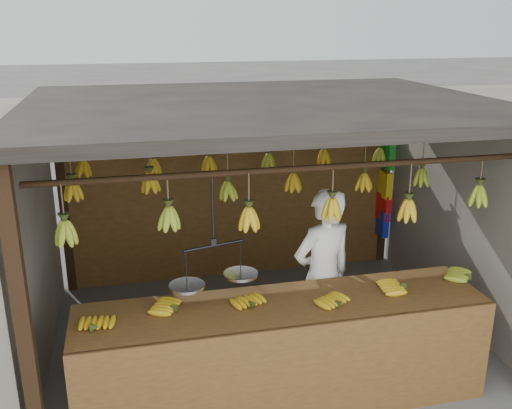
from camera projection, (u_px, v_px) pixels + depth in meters
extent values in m
plane|color=#5B5B57|center=(263.00, 331.00, 5.95)|extent=(80.00, 80.00, 0.00)
cube|color=black|center=(24.00, 329.00, 3.77)|extent=(0.10, 0.10, 2.30)
cube|color=black|center=(63.00, 198.00, 6.55)|extent=(0.10, 0.10, 2.30)
cube|color=black|center=(384.00, 177.00, 7.42)|extent=(0.10, 0.10, 2.30)
cube|color=black|center=(263.00, 106.00, 5.23)|extent=(4.30, 3.30, 0.10)
cylinder|color=black|center=(294.00, 169.00, 4.41)|extent=(4.00, 0.05, 0.05)
cylinder|color=black|center=(263.00, 143.00, 5.33)|extent=(4.00, 0.05, 0.05)
cylinder|color=black|center=(242.00, 125.00, 6.26)|extent=(4.00, 0.05, 0.05)
cube|color=brown|center=(234.00, 206.00, 7.06)|extent=(4.00, 0.06, 1.80)
cube|color=brown|center=(284.00, 308.00, 4.65)|extent=(3.37, 0.75, 0.08)
cube|color=brown|center=(296.00, 378.00, 4.42)|extent=(3.37, 0.04, 0.90)
cube|color=black|center=(85.00, 408.00, 4.14)|extent=(0.07, 0.07, 0.82)
cube|color=black|center=(473.00, 353.00, 4.83)|extent=(0.07, 0.07, 0.82)
cube|color=black|center=(89.00, 359.00, 4.74)|extent=(0.07, 0.07, 0.82)
cube|color=black|center=(434.00, 316.00, 5.43)|extent=(0.07, 0.07, 0.82)
ellipsoid|color=gold|center=(95.00, 329.00, 4.20)|extent=(0.21, 0.26, 0.06)
ellipsoid|color=gold|center=(176.00, 308.00, 4.51)|extent=(0.30, 0.27, 0.06)
ellipsoid|color=gold|center=(254.00, 305.00, 4.55)|extent=(0.25, 0.29, 0.06)
ellipsoid|color=gold|center=(340.00, 304.00, 4.56)|extent=(0.27, 0.30, 0.06)
ellipsoid|color=gold|center=(402.00, 286.00, 4.87)|extent=(0.25, 0.20, 0.06)
ellipsoid|color=#92A523|center=(468.00, 277.00, 5.05)|extent=(0.30, 0.29, 0.06)
ellipsoid|color=#92A523|center=(66.00, 233.00, 4.13)|extent=(0.16, 0.16, 0.28)
ellipsoid|color=#92A523|center=(169.00, 218.00, 4.32)|extent=(0.16, 0.16, 0.28)
ellipsoid|color=gold|center=(249.00, 219.00, 4.41)|extent=(0.16, 0.16, 0.28)
ellipsoid|color=gold|center=(332.00, 209.00, 4.60)|extent=(0.16, 0.16, 0.28)
ellipsoid|color=gold|center=(408.00, 210.00, 4.73)|extent=(0.16, 0.16, 0.28)
ellipsoid|color=#92A523|center=(478.00, 195.00, 4.89)|extent=(0.16, 0.16, 0.28)
ellipsoid|color=gold|center=(73.00, 190.00, 5.03)|extent=(0.16, 0.16, 0.28)
ellipsoid|color=gold|center=(150.00, 183.00, 5.22)|extent=(0.16, 0.16, 0.28)
ellipsoid|color=#92A523|center=(228.00, 191.00, 5.36)|extent=(0.16, 0.16, 0.28)
ellipsoid|color=gold|center=(293.00, 182.00, 5.55)|extent=(0.16, 0.16, 0.28)
ellipsoid|color=gold|center=(364.00, 182.00, 5.68)|extent=(0.16, 0.16, 0.28)
ellipsoid|color=#92A523|center=(421.00, 177.00, 5.85)|extent=(0.16, 0.16, 0.28)
ellipsoid|color=gold|center=(83.00, 168.00, 5.99)|extent=(0.16, 0.16, 0.28)
ellipsoid|color=gold|center=(153.00, 167.00, 6.14)|extent=(0.16, 0.16, 0.28)
ellipsoid|color=gold|center=(209.00, 164.00, 6.31)|extent=(0.16, 0.16, 0.28)
ellipsoid|color=#92A523|center=(268.00, 161.00, 6.48)|extent=(0.16, 0.16, 0.28)
ellipsoid|color=gold|center=(324.00, 157.00, 6.61)|extent=(0.16, 0.16, 0.28)
ellipsoid|color=#92A523|center=(379.00, 156.00, 6.76)|extent=(0.16, 0.16, 0.28)
cylinder|color=black|center=(213.00, 210.00, 4.36)|extent=(0.02, 0.02, 0.58)
cylinder|color=black|center=(214.00, 246.00, 4.45)|extent=(0.50, 0.15, 0.02)
cylinder|color=silver|center=(187.00, 287.00, 4.44)|extent=(0.27, 0.27, 0.02)
cylinder|color=silver|center=(241.00, 275.00, 4.64)|extent=(0.27, 0.27, 0.02)
imported|color=white|center=(323.00, 277.00, 5.22)|extent=(0.71, 0.56, 1.70)
cube|color=#199926|center=(387.00, 155.00, 7.16)|extent=(0.08, 0.26, 0.34)
cube|color=yellow|center=(385.00, 184.00, 7.28)|extent=(0.08, 0.26, 0.34)
cube|color=red|center=(383.00, 207.00, 7.37)|extent=(0.08, 0.26, 0.34)
cube|color=#1426BF|center=(382.00, 223.00, 7.44)|extent=(0.08, 0.26, 0.34)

